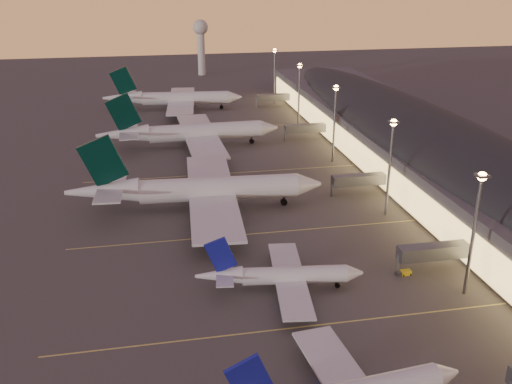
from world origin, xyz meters
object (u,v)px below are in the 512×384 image
object	(u,v)px
radar_tower	(201,38)
airliner_wide_mid	(190,133)
airliner_narrow_north	(280,276)
airliner_wide_near	(197,190)
airliner_wide_far	(173,99)
baggage_tug_c	(404,273)

from	to	relation	value
radar_tower	airliner_wide_mid	bearing A→B (deg)	-97.47
airliner_narrow_north	airliner_wide_near	distance (m)	46.16
airliner_wide_mid	airliner_wide_far	distance (m)	60.18
airliner_wide_near	baggage_tug_c	distance (m)	59.24
airliner_wide_mid	airliner_wide_far	size ratio (longest dim) A/B	1.04
baggage_tug_c	airliner_wide_near	bearing A→B (deg)	131.35
radar_tower	baggage_tug_c	world-z (taller)	radar_tower
airliner_wide_mid	baggage_tug_c	size ratio (longest dim) A/B	19.77
airliner_wide_far	baggage_tug_c	xyz separation A→B (m)	(39.40, -161.50, -4.75)
airliner_wide_mid	radar_tower	xyz separation A→B (m)	(19.58, 149.39, 16.46)
airliner_wide_near	airliner_wide_far	xyz separation A→B (m)	(0.35, 117.88, -0.43)
airliner_wide_near	airliner_wide_mid	size ratio (longest dim) A/B	1.04
airliner_narrow_north	airliner_wide_far	xyz separation A→B (m)	(-12.07, 162.26, 2.05)
airliner_wide_mid	radar_tower	world-z (taller)	radar_tower
airliner_wide_mid	airliner_narrow_north	bearing A→B (deg)	-86.22
airliner_wide_near	radar_tower	size ratio (longest dim) A/B	2.10
airliner_wide_mid	radar_tower	distance (m)	151.57
airliner_narrow_north	airliner_wide_mid	distance (m)	102.60
airliner_wide_far	baggage_tug_c	bearing A→B (deg)	-70.75
airliner_wide_far	radar_tower	xyz separation A→B (m)	(22.16, 89.27, 16.67)
airliner_narrow_north	airliner_wide_far	bearing A→B (deg)	101.46
airliner_narrow_north	airliner_wide_near	size ratio (longest dim) A/B	0.50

